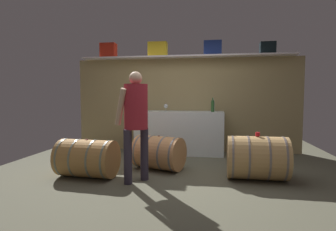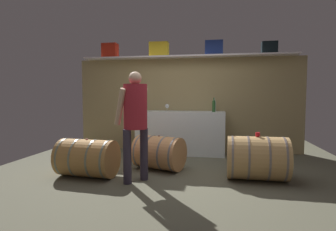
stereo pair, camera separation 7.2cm
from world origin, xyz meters
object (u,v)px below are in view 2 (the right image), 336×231
(wine_barrel_near, at_px, (257,158))
(winemaker_pouring, at_px, (135,115))
(wine_barrel_flank, at_px, (87,158))
(tasting_cup, at_px, (258,134))
(toolcase_black, at_px, (269,48))
(wine_bottle_clear, at_px, (214,105))
(toolcase_red, at_px, (110,51))
(wine_bottle_green, at_px, (214,106))
(work_cabinet, at_px, (181,132))
(wine_barrel_far, at_px, (159,153))
(wine_glass, at_px, (167,106))
(toolcase_yellow, at_px, (159,49))
(toolcase_navy, at_px, (214,48))

(wine_barrel_near, bearing_deg, winemaker_pouring, -166.19)
(wine_barrel_flank, bearing_deg, tasting_cup, 11.29)
(toolcase_black, relative_size, wine_bottle_clear, 1.06)
(toolcase_red, xyz_separation_m, wine_bottle_green, (2.33, -0.31, -1.21))
(toolcase_red, bearing_deg, work_cabinet, -6.85)
(wine_bottle_clear, distance_m, wine_barrel_flank, 2.89)
(wine_barrel_far, xyz_separation_m, tasting_cup, (1.53, -0.32, 0.39))
(wine_glass, bearing_deg, wine_bottle_clear, 5.88)
(work_cabinet, bearing_deg, toolcase_yellow, 157.58)
(wine_barrel_flank, height_order, winemaker_pouring, winemaker_pouring)
(toolcase_red, height_order, wine_barrel_far, toolcase_red)
(wine_barrel_near, xyz_separation_m, wine_barrel_far, (-1.53, 0.32, -0.04))
(work_cabinet, distance_m, wine_barrel_near, 2.12)
(wine_glass, relative_size, winemaker_pouring, 0.10)
(toolcase_black, bearing_deg, toolcase_red, -178.06)
(wine_bottle_green, relative_size, tasting_cup, 4.62)
(wine_glass, bearing_deg, wine_barrel_far, -85.41)
(toolcase_yellow, distance_m, wine_barrel_far, 2.50)
(wine_bottle_clear, bearing_deg, work_cabinet, -167.97)
(wine_barrel_far, xyz_separation_m, wine_barrel_flank, (-0.99, -0.60, 0.01))
(tasting_cup, xyz_separation_m, winemaker_pouring, (-1.72, -0.39, 0.29))
(toolcase_yellow, distance_m, wine_bottle_clear, 1.71)
(toolcase_red, xyz_separation_m, tasting_cup, (2.98, -1.84, -1.57))
(wine_glass, height_order, tasting_cup, wine_glass)
(toolcase_red, bearing_deg, toolcase_black, 0.44)
(wine_barrel_far, height_order, winemaker_pouring, winemaker_pouring)
(toolcase_yellow, relative_size, toolcase_black, 1.34)
(toolcase_navy, distance_m, wine_barrel_near, 2.74)
(toolcase_navy, xyz_separation_m, wine_barrel_far, (-0.87, -1.52, -1.95))
(wine_barrel_far, bearing_deg, winemaker_pouring, -86.11)
(toolcase_black, relative_size, wine_barrel_far, 0.33)
(toolcase_yellow, bearing_deg, wine_bottle_green, -14.94)
(toolcase_red, height_order, wine_barrel_near, toolcase_red)
(wine_bottle_green, height_order, wine_barrel_near, wine_bottle_green)
(wine_bottle_clear, bearing_deg, wine_barrel_near, -70.26)
(toolcase_navy, distance_m, wine_barrel_flank, 3.43)
(wine_barrel_flank, xyz_separation_m, tasting_cup, (2.52, 0.28, 0.38))
(toolcase_yellow, bearing_deg, toolcase_navy, -0.25)
(toolcase_yellow, height_order, toolcase_navy, toolcase_yellow)
(wine_barrel_far, height_order, wine_barrel_flank, wine_barrel_flank)
(wine_glass, bearing_deg, work_cabinet, -8.73)
(tasting_cup, distance_m, winemaker_pouring, 1.79)
(toolcase_black, distance_m, wine_bottle_green, 1.64)
(wine_bottle_green, distance_m, wine_barrel_near, 1.81)
(wine_bottle_clear, relative_size, winemaker_pouring, 0.18)
(toolcase_black, xyz_separation_m, wine_bottle_clear, (-1.09, -0.06, -1.18))
(toolcase_yellow, distance_m, toolcase_black, 2.30)
(toolcase_red, xyz_separation_m, toolcase_yellow, (1.13, 0.00, -0.00))
(toolcase_black, relative_size, winemaker_pouring, 0.19)
(toolcase_black, bearing_deg, wine_glass, -173.59)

